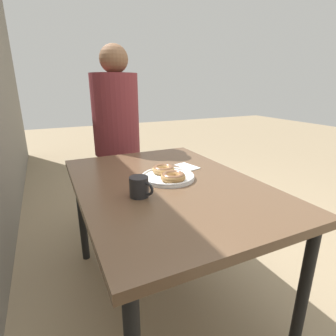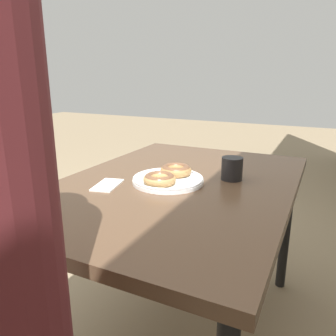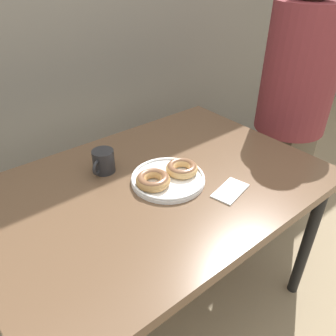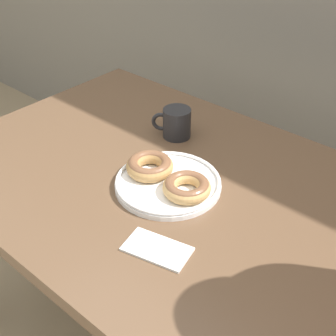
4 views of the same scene
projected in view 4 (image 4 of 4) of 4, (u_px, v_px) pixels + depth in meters
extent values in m
cube|color=brown|center=(164.00, 183.00, 1.28)|extent=(1.27, 0.88, 0.04)
cylinder|color=black|center=(124.00, 159.00, 2.03)|extent=(0.05, 0.05, 0.69)
cylinder|color=white|center=(168.00, 185.00, 1.23)|extent=(0.28, 0.28, 0.01)
torus|color=white|center=(168.00, 181.00, 1.22)|extent=(0.28, 0.28, 0.01)
torus|color=tan|center=(187.00, 187.00, 1.18)|extent=(0.16, 0.16, 0.04)
torus|color=brown|center=(187.00, 185.00, 1.17)|extent=(0.15, 0.15, 0.03)
torus|color=#B2844C|center=(150.00, 166.00, 1.25)|extent=(0.17, 0.17, 0.04)
torus|color=brown|center=(150.00, 164.00, 1.25)|extent=(0.16, 0.16, 0.03)
cylinder|color=#232326|center=(177.00, 123.00, 1.42)|extent=(0.09, 0.09, 0.09)
cylinder|color=#382114|center=(177.00, 111.00, 1.40)|extent=(0.07, 0.07, 0.00)
torus|color=#232326|center=(161.00, 122.00, 1.43)|extent=(0.06, 0.04, 0.06)
cube|color=white|center=(157.00, 249.00, 1.04)|extent=(0.16, 0.11, 0.01)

